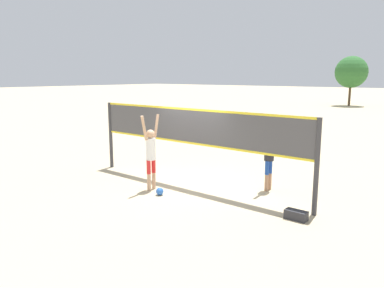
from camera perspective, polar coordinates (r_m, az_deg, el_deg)
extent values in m
plane|color=#C6B28C|center=(11.41, 0.00, -6.40)|extent=(200.00, 200.00, 0.00)
cylinder|color=#38383D|center=(13.79, -12.29, 1.31)|extent=(0.12, 0.12, 2.35)
cylinder|color=#38383D|center=(9.27, 18.48, -3.38)|extent=(0.12, 0.12, 2.35)
cube|color=#47474C|center=(11.02, 0.00, 2.69)|extent=(7.44, 0.02, 1.06)
cube|color=yellow|center=(10.96, 0.00, 5.29)|extent=(7.44, 0.03, 0.06)
cube|color=yellow|center=(11.10, 0.00, 0.13)|extent=(7.44, 0.03, 0.06)
cylinder|color=tan|center=(10.99, -6.57, -5.79)|extent=(0.11, 0.11, 0.49)
cylinder|color=red|center=(10.87, -6.62, -3.52)|extent=(0.12, 0.12, 0.40)
cylinder|color=tan|center=(11.12, -5.84, -5.58)|extent=(0.11, 0.11, 0.49)
cylinder|color=red|center=(11.01, -5.88, -3.33)|extent=(0.12, 0.12, 0.40)
cylinder|color=white|center=(10.83, -6.30, -0.76)|extent=(0.28, 0.28, 0.63)
sphere|color=tan|center=(10.75, -6.35, 1.54)|extent=(0.25, 0.25, 0.25)
cylinder|color=tan|center=(10.56, -7.31, 2.42)|extent=(0.08, 0.23, 0.71)
cylinder|color=tan|center=(10.89, -5.46, 2.70)|extent=(0.08, 0.23, 0.71)
cylinder|color=tan|center=(11.24, 11.75, -5.58)|extent=(0.11, 0.11, 0.49)
cylinder|color=#1E47A5|center=(11.13, 11.84, -3.39)|extent=(0.12, 0.12, 0.40)
cylinder|color=tan|center=(11.07, 11.27, -5.81)|extent=(0.11, 0.11, 0.49)
cylinder|color=#1E47A5|center=(10.96, 11.35, -3.59)|extent=(0.12, 0.12, 0.40)
cylinder|color=#26262D|center=(10.94, 11.70, -0.87)|extent=(0.28, 0.28, 0.63)
sphere|color=tan|center=(10.86, 11.78, 1.38)|extent=(0.24, 0.24, 0.24)
cylinder|color=tan|center=(11.05, 12.40, 2.51)|extent=(0.08, 0.22, 0.70)
cylinder|color=tan|center=(10.62, 11.21, 2.25)|extent=(0.08, 0.22, 0.70)
sphere|color=blue|center=(10.57, -4.94, -7.21)|extent=(0.21, 0.21, 0.21)
cube|color=#2D2D33|center=(9.15, 15.57, -10.39)|extent=(0.51, 0.25, 0.22)
cylinder|color=#4C3823|center=(44.78, 22.90, 7.12)|extent=(0.25, 0.25, 2.72)
sphere|color=#2D662D|center=(44.74, 23.11, 10.05)|extent=(3.43, 3.43, 3.43)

